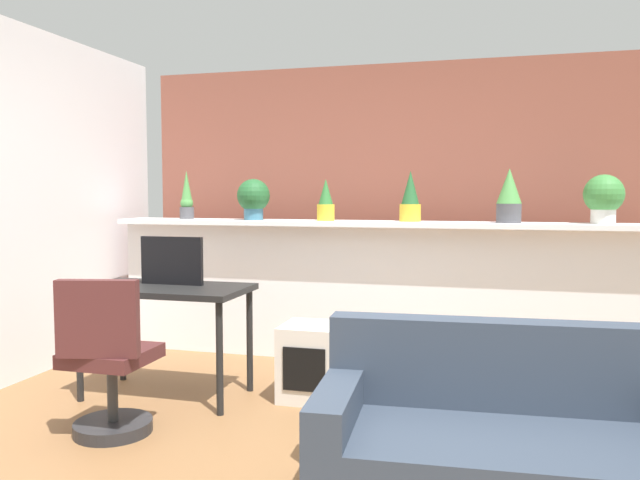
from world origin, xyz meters
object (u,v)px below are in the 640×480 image
(potted_plant_2, at_px, (326,202))
(tv_monitor, at_px, (172,261))
(potted_plant_5, at_px, (604,197))
(potted_plant_3, at_px, (410,198))
(potted_plant_0, at_px, (187,198))
(desk, at_px, (166,299))
(side_cube_shelf, at_px, (312,362))
(office_chair, at_px, (108,369))
(couch, at_px, (506,455))
(potted_plant_1, at_px, (253,197))
(potted_plant_4, at_px, (509,196))

(potted_plant_2, height_order, tv_monitor, potted_plant_2)
(potted_plant_2, bearing_deg, potted_plant_5, 1.66)
(potted_plant_2, xyz_separation_m, potted_plant_3, (0.68, 0.05, 0.03))
(potted_plant_0, xyz_separation_m, desk, (0.46, -1.23, -0.66))
(side_cube_shelf, bearing_deg, office_chair, -134.47)
(potted_plant_2, xyz_separation_m, couch, (1.38, -2.28, -1.02))
(potted_plant_1, height_order, potted_plant_4, potted_plant_4)
(potted_plant_4, distance_m, tv_monitor, 2.52)
(potted_plant_0, bearing_deg, side_cube_shelf, -35.71)
(potted_plant_2, relative_size, desk, 0.31)
(potted_plant_0, xyz_separation_m, office_chair, (0.51, -1.97, -0.94))
(desk, distance_m, tv_monitor, 0.26)
(desk, bearing_deg, potted_plant_3, 39.76)
(potted_plant_1, relative_size, potted_plant_4, 0.83)
(potted_plant_4, bearing_deg, office_chair, -138.51)
(potted_plant_2, height_order, potted_plant_5, potted_plant_5)
(potted_plant_2, distance_m, tv_monitor, 1.41)
(side_cube_shelf, bearing_deg, tv_monitor, -172.79)
(potted_plant_1, bearing_deg, desk, -98.71)
(potted_plant_3, relative_size, couch, 0.25)
(desk, bearing_deg, office_chair, -86.61)
(potted_plant_0, height_order, desk, potted_plant_0)
(potted_plant_0, height_order, potted_plant_5, potted_plant_0)
(office_chair, bearing_deg, potted_plant_0, 104.50)
(office_chair, xyz_separation_m, couch, (2.13, -0.37, -0.11))
(potted_plant_1, relative_size, couch, 0.21)
(potted_plant_3, relative_size, potted_plant_4, 0.98)
(potted_plant_5, relative_size, desk, 0.33)
(potted_plant_0, bearing_deg, potted_plant_5, 0.08)
(tv_monitor, bearing_deg, potted_plant_4, 26.58)
(potted_plant_3, height_order, tv_monitor, potted_plant_3)
(potted_plant_4, height_order, tv_monitor, potted_plant_4)
(potted_plant_5, bearing_deg, desk, -156.85)
(potted_plant_1, height_order, potted_plant_3, potted_plant_3)
(office_chair, height_order, side_cube_shelf, office_chair)
(office_chair, relative_size, side_cube_shelf, 1.82)
(side_cube_shelf, relative_size, couch, 0.31)
(potted_plant_2, height_order, desk, potted_plant_2)
(desk, height_order, tv_monitor, tv_monitor)
(potted_plant_2, distance_m, potted_plant_3, 0.68)
(potted_plant_0, distance_m, tv_monitor, 1.31)
(potted_plant_1, xyz_separation_m, office_chair, (-0.14, -1.90, -0.95))
(potted_plant_4, xyz_separation_m, office_chair, (-2.18, -1.93, -0.96))
(tv_monitor, bearing_deg, potted_plant_5, 21.84)
(potted_plant_4, distance_m, side_cube_shelf, 1.94)
(side_cube_shelf, bearing_deg, potted_plant_1, 129.18)
(potted_plant_3, relative_size, side_cube_shelf, 0.80)
(office_chair, distance_m, couch, 2.17)
(potted_plant_4, bearing_deg, couch, -91.12)
(potted_plant_5, bearing_deg, potted_plant_3, -179.76)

